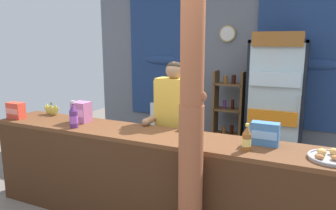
{
  "coord_description": "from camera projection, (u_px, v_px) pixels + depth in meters",
  "views": [
    {
      "loc": [
        1.36,
        -2.21,
        1.85
      ],
      "look_at": [
        -0.11,
        0.95,
        1.14
      ],
      "focal_mm": 33.81,
      "sensor_mm": 36.0,
      "label": 1
    }
  ],
  "objects": [
    {
      "name": "ground_plane",
      "position": [
        185.0,
        191.0,
        3.98
      ],
      "size": [
        7.94,
        7.94,
        0.0
      ],
      "primitive_type": "plane",
      "color": "slate"
    },
    {
      "name": "back_wall_curtained",
      "position": [
        229.0,
        67.0,
        5.36
      ],
      "size": [
        5.08,
        0.22,
        2.75
      ],
      "color": "slate",
      "rests_on": "ground"
    },
    {
      "name": "stall_counter",
      "position": [
        141.0,
        172.0,
        3.1
      ],
      "size": [
        3.57,
        0.56,
        0.96
      ],
      "color": "brown",
      "rests_on": "ground"
    },
    {
      "name": "timber_post",
      "position": [
        192.0,
        112.0,
        2.44
      ],
      "size": [
        0.22,
        0.2,
        2.73
      ],
      "color": "#995133",
      "rests_on": "ground"
    },
    {
      "name": "drink_fridge",
      "position": [
        276.0,
        94.0,
        4.63
      ],
      "size": [
        0.79,
        0.65,
        1.98
      ],
      "color": "black",
      "rests_on": "ground"
    },
    {
      "name": "bottle_shelf_rack",
      "position": [
        228.0,
        112.0,
        5.13
      ],
      "size": [
        0.48,
        0.28,
        1.38
      ],
      "color": "brown",
      "rests_on": "ground"
    },
    {
      "name": "plastic_lawn_chair",
      "position": [
        159.0,
        128.0,
        5.05
      ],
      "size": [
        0.44,
        0.44,
        0.86
      ],
      "color": "silver",
      "rests_on": "ground"
    },
    {
      "name": "shopkeeper",
      "position": [
        174.0,
        116.0,
        3.52
      ],
      "size": [
        0.51,
        0.42,
        1.63
      ],
      "color": "#28282D",
      "rests_on": "ground"
    },
    {
      "name": "soda_bottle_grape_soda",
      "position": [
        74.0,
        116.0,
        3.29
      ],
      "size": [
        0.09,
        0.09,
        0.29
      ],
      "color": "#56286B",
      "rests_on": "stall_counter"
    },
    {
      "name": "soda_bottle_iced_tea",
      "position": [
        247.0,
        139.0,
        2.6
      ],
      "size": [
        0.07,
        0.07,
        0.23
      ],
      "color": "brown",
      "rests_on": "stall_counter"
    },
    {
      "name": "snack_box_biscuit",
      "position": [
        265.0,
        134.0,
        2.74
      ],
      "size": [
        0.24,
        0.11,
        0.2
      ],
      "color": "#3D75B7",
      "rests_on": "stall_counter"
    },
    {
      "name": "snack_box_wafer",
      "position": [
        81.0,
        112.0,
        3.53
      ],
      "size": [
        0.18,
        0.16,
        0.23
      ],
      "color": "#B76699",
      "rests_on": "stall_counter"
    },
    {
      "name": "snack_box_crackers",
      "position": [
        16.0,
        111.0,
        3.69
      ],
      "size": [
        0.2,
        0.11,
        0.19
      ],
      "color": "#E5422D",
      "rests_on": "stall_counter"
    },
    {
      "name": "pastry_tray",
      "position": [
        332.0,
        157.0,
        2.41
      ],
      "size": [
        0.35,
        0.35,
        0.07
      ],
      "color": "#BCBCC1",
      "rests_on": "stall_counter"
    },
    {
      "name": "banana_bunch",
      "position": [
        51.0,
        110.0,
        3.88
      ],
      "size": [
        0.26,
        0.05,
        0.16
      ],
      "color": "#CCC14C",
      "rests_on": "stall_counter"
    }
  ]
}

